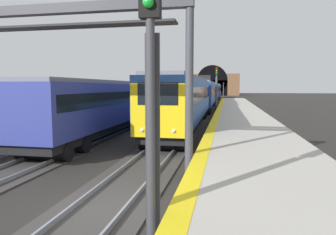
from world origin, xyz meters
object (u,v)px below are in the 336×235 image
(train_main_approaching, at_px, (209,92))
(railway_signal_near, at_px, (151,86))
(railway_signal_far, at_px, (223,88))
(train_adjacent_platform, at_px, (164,96))
(railway_signal_mid, at_px, (216,86))
(overhead_signal_gantry, at_px, (68,45))

(train_main_approaching, bearing_deg, railway_signal_near, 1.64)
(train_main_approaching, xyz_separation_m, railway_signal_far, (51.36, -1.95, 0.53))
(train_adjacent_platform, distance_m, railway_signal_far, 67.55)
(train_main_approaching, distance_m, railway_signal_near, 49.13)
(train_adjacent_platform, height_order, railway_signal_mid, railway_signal_mid)
(railway_signal_mid, xyz_separation_m, overhead_signal_gantry, (-28.38, 4.40, 1.39))
(railway_signal_near, relative_size, railway_signal_mid, 0.96)
(train_adjacent_platform, bearing_deg, railway_signal_far, -6.21)
(train_main_approaching, bearing_deg, railway_signal_far, 177.20)
(railway_signal_far, xyz_separation_m, overhead_signal_gantry, (-95.51, 4.40, 2.03))
(train_adjacent_platform, xyz_separation_m, railway_signal_mid, (0.06, -6.86, 1.36))
(train_main_approaching, height_order, railway_signal_mid, railway_signal_mid)
(train_adjacent_platform, bearing_deg, overhead_signal_gantry, -175.43)
(train_adjacent_platform, bearing_deg, railway_signal_near, -168.73)
(train_main_approaching, height_order, train_adjacent_platform, train_main_approaching)
(railway_signal_near, relative_size, railway_signal_far, 1.15)
(overhead_signal_gantry, bearing_deg, railway_signal_mid, -8.82)
(railway_signal_far, bearing_deg, overhead_signal_gantry, -2.64)
(railway_signal_near, height_order, overhead_signal_gantry, overhead_signal_gantry)
(railway_signal_far, bearing_deg, train_adjacent_platform, -5.83)
(train_adjacent_platform, relative_size, overhead_signal_gantry, 6.05)
(railway_signal_far, distance_m, overhead_signal_gantry, 95.64)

